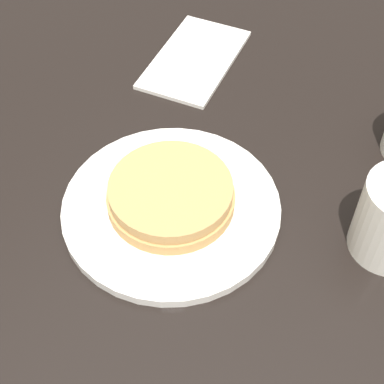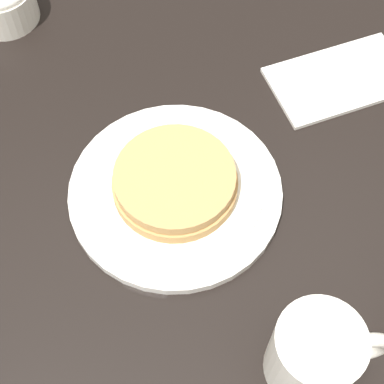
# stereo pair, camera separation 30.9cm
# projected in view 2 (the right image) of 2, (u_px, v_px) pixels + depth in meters

# --- Properties ---
(ground_plane) EXTENTS (8.00, 8.00, 0.00)m
(ground_plane) POSITION_uv_depth(u_px,v_px,m) (206.00, 342.00, 1.35)
(ground_plane) COLOR gray
(dining_table) EXTENTS (1.41, 0.99, 0.73)m
(dining_table) POSITION_uv_depth(u_px,v_px,m) (216.00, 214.00, 0.81)
(dining_table) COLOR black
(dining_table) RESTS_ON ground_plane
(pancake_plate) EXTENTS (0.25, 0.25, 0.05)m
(pancake_plate) POSITION_uv_depth(u_px,v_px,m) (175.00, 187.00, 0.68)
(pancake_plate) COLOR white
(pancake_plate) RESTS_ON dining_table
(coffee_mug) EXTENTS (0.12, 0.08, 0.10)m
(coffee_mug) POSITION_uv_depth(u_px,v_px,m) (317.00, 354.00, 0.55)
(coffee_mug) COLOR silver
(coffee_mug) RESTS_ON dining_table
(napkin) EXTENTS (0.20, 0.15, 0.01)m
(napkin) POSITION_uv_depth(u_px,v_px,m) (340.00, 79.00, 0.78)
(napkin) COLOR silver
(napkin) RESTS_ON dining_table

